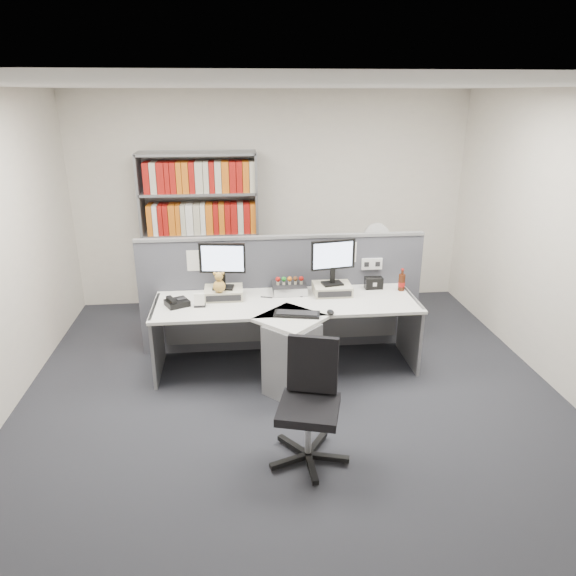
{
  "coord_description": "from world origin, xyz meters",
  "views": [
    {
      "loc": [
        -0.47,
        -4.01,
        2.65
      ],
      "look_at": [
        0.0,
        0.65,
        0.92
      ],
      "focal_mm": 33.02,
      "sensor_mm": 36.0,
      "label": 1
    }
  ],
  "objects": [
    {
      "name": "shelving_unit",
      "position": [
        -0.9,
        2.44,
        0.98
      ],
      "size": [
        1.41,
        0.4,
        2.0
      ],
      "color": "gray",
      "rests_on": "ground"
    },
    {
      "name": "desktop_pc",
      "position": [
        0.06,
        1.07,
        0.76
      ],
      "size": [
        0.34,
        0.3,
        0.09
      ],
      "color": "black",
      "rests_on": "desk"
    },
    {
      "name": "speaker",
      "position": [
        0.95,
        1.09,
        0.78
      ],
      "size": [
        0.18,
        0.1,
        0.12
      ],
      "primitive_type": "cube",
      "color": "black",
      "rests_on": "desk"
    },
    {
      "name": "monitor_left",
      "position": [
        -0.61,
        0.98,
        1.1
      ],
      "size": [
        0.45,
        0.17,
        0.46
      ],
      "color": "black",
      "rests_on": "monitor_riser_left"
    },
    {
      "name": "cola_bottle",
      "position": [
        1.22,
        1.0,
        0.81
      ],
      "size": [
        0.07,
        0.07,
        0.23
      ],
      "color": "#3F190A",
      "rests_on": "desk"
    },
    {
      "name": "room_shell",
      "position": [
        0.0,
        0.0,
        1.79
      ],
      "size": [
        5.04,
        5.54,
        2.72
      ],
      "color": "silver",
      "rests_on": "ground"
    },
    {
      "name": "desk_phone",
      "position": [
        -1.06,
        0.81,
        0.75
      ],
      "size": [
        0.27,
        0.26,
        0.09
      ],
      "color": "black",
      "rests_on": "desk"
    },
    {
      "name": "ground",
      "position": [
        0.0,
        0.0,
        0.0
      ],
      "size": [
        5.5,
        5.5,
        0.0
      ],
      "primitive_type": "plane",
      "color": "#2E2F36",
      "rests_on": "ground"
    },
    {
      "name": "desk_calendar",
      "position": [
        -0.84,
        0.77,
        0.78
      ],
      "size": [
        0.11,
        0.08,
        0.13
      ],
      "color": "black",
      "rests_on": "desk"
    },
    {
      "name": "plush_toy",
      "position": [
        -0.65,
        0.87,
        0.91
      ],
      "size": [
        0.12,
        0.12,
        0.21
      ],
      "color": "gold",
      "rests_on": "monitor_riser_left"
    },
    {
      "name": "figurines",
      "position": [
        0.06,
        1.05,
        0.86
      ],
      "size": [
        0.29,
        0.05,
        0.09
      ],
      "color": "beige",
      "rests_on": "desktop_pc"
    },
    {
      "name": "monitor_right",
      "position": [
        0.49,
        0.98,
        1.1
      ],
      "size": [
        0.45,
        0.18,
        0.46
      ],
      "color": "black",
      "rests_on": "monitor_riser_right"
    },
    {
      "name": "desk",
      "position": [
        0.0,
        0.6,
        0.46
      ],
      "size": [
        2.6,
        1.2,
        0.72
      ],
      "color": "white",
      "rests_on": "ground"
    },
    {
      "name": "keyboard",
      "position": [
        0.06,
        0.46,
        0.73
      ],
      "size": [
        0.45,
        0.24,
        0.03
      ],
      "color": "black",
      "rests_on": "desk"
    },
    {
      "name": "monitor_riser_left",
      "position": [
        -0.61,
        0.98,
        0.77
      ],
      "size": [
        0.38,
        0.31,
        0.1
      ],
      "color": "beige",
      "rests_on": "desk"
    },
    {
      "name": "office_chair",
      "position": [
        0.04,
        -0.61,
        0.5
      ],
      "size": [
        0.62,
        0.61,
        0.93
      ],
      "color": "silver",
      "rests_on": "ground"
    },
    {
      "name": "monitor_riser_right",
      "position": [
        0.49,
        0.98,
        0.77
      ],
      "size": [
        0.38,
        0.31,
        0.1
      ],
      "color": "beige",
      "rests_on": "desk"
    },
    {
      "name": "desk_fan",
      "position": [
        1.2,
        1.99,
        1.01
      ],
      "size": [
        0.3,
        0.18,
        0.5
      ],
      "color": "white",
      "rests_on": "filing_cabinet"
    },
    {
      "name": "filing_cabinet",
      "position": [
        1.2,
        1.99,
        0.35
      ],
      "size": [
        0.45,
        0.61,
        0.7
      ],
      "color": "gray",
      "rests_on": "ground"
    },
    {
      "name": "mouse",
      "position": [
        0.38,
        0.45,
        0.74
      ],
      "size": [
        0.07,
        0.11,
        0.04
      ],
      "primitive_type": "ellipsoid",
      "color": "black",
      "rests_on": "desk"
    },
    {
      "name": "partition",
      "position": [
        0.0,
        1.25,
        0.65
      ],
      "size": [
        3.0,
        0.08,
        1.27
      ],
      "color": "#4E5059",
      "rests_on": "ground"
    }
  ]
}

